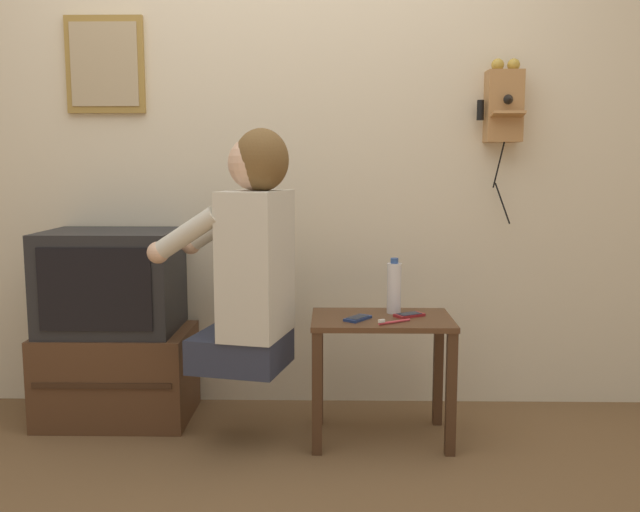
% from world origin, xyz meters
% --- Properties ---
extents(ground_plane, '(14.00, 14.00, 0.00)m').
position_xyz_m(ground_plane, '(0.00, 0.00, 0.00)').
color(ground_plane, brown).
extents(wall_back, '(6.80, 0.05, 2.55)m').
position_xyz_m(wall_back, '(0.00, 0.98, 1.27)').
color(wall_back, beige).
rests_on(wall_back, ground_plane).
extents(side_table, '(0.58, 0.38, 0.52)m').
position_xyz_m(side_table, '(0.44, 0.49, 0.41)').
color(side_table, '#51331E').
rests_on(side_table, ground_plane).
extents(person, '(0.58, 0.46, 0.97)m').
position_xyz_m(person, '(-0.09, 0.42, 0.79)').
color(person, '#2D3347').
rests_on(person, ground_plane).
extents(tv_stand, '(0.66, 0.44, 0.41)m').
position_xyz_m(tv_stand, '(-0.74, 0.71, 0.20)').
color(tv_stand, '#51331E').
rests_on(tv_stand, ground_plane).
extents(television, '(0.58, 0.45, 0.45)m').
position_xyz_m(television, '(-0.75, 0.72, 0.63)').
color(television, '#232326').
rests_on(television, tv_stand).
extents(wall_phone_antique, '(0.20, 0.19, 0.75)m').
position_xyz_m(wall_phone_antique, '(1.01, 0.89, 1.42)').
color(wall_phone_antique, '#AD7A47').
extents(framed_picture, '(0.36, 0.03, 0.44)m').
position_xyz_m(framed_picture, '(-0.82, 0.94, 1.61)').
color(framed_picture, olive).
extents(cell_phone_held, '(0.12, 0.14, 0.01)m').
position_xyz_m(cell_phone_held, '(0.34, 0.44, 0.53)').
color(cell_phone_held, navy).
rests_on(cell_phone_held, side_table).
extents(cell_phone_spare, '(0.14, 0.11, 0.01)m').
position_xyz_m(cell_phone_spare, '(0.56, 0.51, 0.53)').
color(cell_phone_spare, maroon).
rests_on(cell_phone_spare, side_table).
extents(water_bottle, '(0.06, 0.06, 0.24)m').
position_xyz_m(water_bottle, '(0.50, 0.58, 0.63)').
color(water_bottle, silver).
rests_on(water_bottle, side_table).
extents(toothbrush, '(0.14, 0.09, 0.02)m').
position_xyz_m(toothbrush, '(0.47, 0.38, 0.53)').
color(toothbrush, '#D83F4C').
rests_on(toothbrush, side_table).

